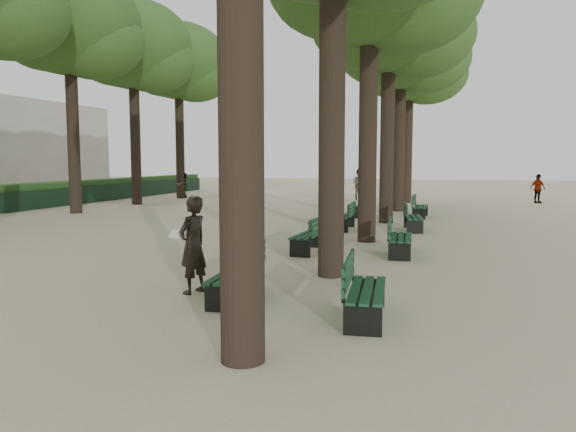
# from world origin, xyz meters

# --- Properties ---
(ground) EXTENTS (120.00, 120.00, 0.00)m
(ground) POSITION_xyz_m (0.00, 0.00, 0.00)
(ground) COLOR beige
(ground) RESTS_ON ground
(tree_central_3) EXTENTS (6.00, 6.00, 9.95)m
(tree_central_3) POSITION_xyz_m (1.50, 13.00, 7.65)
(tree_central_3) COLOR #33261C
(tree_central_3) RESTS_ON ground
(tree_central_4) EXTENTS (6.00, 6.00, 9.95)m
(tree_central_4) POSITION_xyz_m (1.50, 18.00, 7.65)
(tree_central_4) COLOR #33261C
(tree_central_4) RESTS_ON ground
(tree_central_5) EXTENTS (6.00, 6.00, 9.95)m
(tree_central_5) POSITION_xyz_m (1.50, 23.00, 7.65)
(tree_central_5) COLOR #33261C
(tree_central_5) RESTS_ON ground
(tree_far_3) EXTENTS (6.00, 6.00, 10.45)m
(tree_far_3) POSITION_xyz_m (-12.00, 13.00, 8.14)
(tree_far_3) COLOR #33261C
(tree_far_3) RESTS_ON ground
(tree_far_4) EXTENTS (6.00, 6.00, 10.45)m
(tree_far_4) POSITION_xyz_m (-12.00, 18.00, 8.14)
(tree_far_4) COLOR #33261C
(tree_far_4) RESTS_ON ground
(tree_far_5) EXTENTS (6.00, 6.00, 10.45)m
(tree_far_5) POSITION_xyz_m (-12.00, 23.00, 8.14)
(tree_far_5) COLOR #33261C
(tree_far_5) RESTS_ON ground
(bench_left_0) EXTENTS (0.69, 1.83, 0.92)m
(bench_left_0) POSITION_xyz_m (0.37, 0.66, 0.27)
(bench_left_0) COLOR black
(bench_left_0) RESTS_ON ground
(bench_left_1) EXTENTS (0.64, 1.82, 0.92)m
(bench_left_1) POSITION_xyz_m (0.37, 5.72, 0.27)
(bench_left_1) COLOR black
(bench_left_1) RESTS_ON ground
(bench_left_2) EXTENTS (0.63, 1.82, 0.92)m
(bench_left_2) POSITION_xyz_m (0.37, 10.54, 0.27)
(bench_left_2) COLOR black
(bench_left_2) RESTS_ON ground
(bench_left_3) EXTENTS (0.72, 1.84, 0.92)m
(bench_left_3) POSITION_xyz_m (0.37, 15.07, 0.27)
(bench_left_3) COLOR black
(bench_left_3) RESTS_ON ground
(bench_right_0) EXTENTS (0.73, 1.84, 0.92)m
(bench_right_0) POSITION_xyz_m (2.63, 0.11, 0.27)
(bench_right_0) COLOR black
(bench_right_0) RESTS_ON ground
(bench_right_1) EXTENTS (0.69, 1.84, 0.92)m
(bench_right_1) POSITION_xyz_m (2.63, 5.90, 0.27)
(bench_right_1) COLOR black
(bench_right_1) RESTS_ON ground
(bench_right_2) EXTENTS (0.81, 1.86, 0.92)m
(bench_right_2) POSITION_xyz_m (2.63, 10.90, 0.27)
(bench_right_2) COLOR black
(bench_right_2) RESTS_ON ground
(bench_right_3) EXTENTS (0.60, 1.81, 0.92)m
(bench_right_3) POSITION_xyz_m (2.63, 15.29, 0.27)
(bench_right_3) COLOR black
(bench_right_3) RESTS_ON ground
(man_with_map) EXTENTS (0.70, 0.76, 1.72)m
(man_with_map) POSITION_xyz_m (-0.53, 0.91, 0.86)
(man_with_map) COLOR black
(man_with_map) RESTS_ON ground
(pedestrian_a) EXTENTS (0.94, 0.73, 1.81)m
(pedestrian_a) POSITION_xyz_m (-1.35, 24.65, 0.90)
(pedestrian_a) COLOR #262628
(pedestrian_a) RESTS_ON ground
(pedestrian_c) EXTENTS (0.94, 0.75, 1.56)m
(pedestrian_c) POSITION_xyz_m (8.30, 24.78, 0.78)
(pedestrian_c) COLOR #262628
(pedestrian_c) RESTS_ON ground
(pedestrian_e) EXTENTS (0.42, 1.48, 1.58)m
(pedestrian_e) POSITION_xyz_m (-11.88, 23.11, 0.79)
(pedestrian_e) COLOR #262628
(pedestrian_e) RESTS_ON ground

